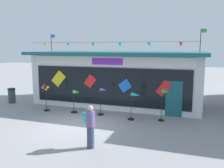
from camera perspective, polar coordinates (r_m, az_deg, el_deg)
The scene contains 9 objects.
ground_plane at distance 12.01m, azimuth -8.67°, elevation -9.81°, with size 80.00×80.00×0.00m, color gray.
kite_shop_building at distance 16.07m, azimuth 1.40°, elevation 1.59°, with size 11.28×4.84×4.94m.
wind_spinner_far_left at distance 14.72m, azimuth -15.81°, elevation -2.27°, with size 0.41×0.35×1.66m.
wind_spinner_left at distance 13.94m, azimuth -8.83°, elevation -3.39°, with size 0.60×0.39×1.37m.
wind_spinner_center_left at distance 13.29m, azimuth -2.33°, elevation -3.42°, with size 0.58×0.36×1.57m.
wind_spinner_center_right at distance 12.45m, azimuth 5.43°, elevation -4.22°, with size 0.69×0.35×1.47m.
wind_spinner_right at distance 12.46m, azimuth 12.61°, elevation -3.34°, with size 0.53×0.30×1.71m.
person_near_camera at distance 9.08m, azimuth -5.34°, elevation -10.02°, with size 0.48×0.41×1.68m.
trash_bin at distance 17.77m, azimuth -23.17°, elevation -2.59°, with size 0.52×0.52×1.03m.
Camera 1 is at (5.32, -10.07, 3.81)m, focal length 37.64 mm.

